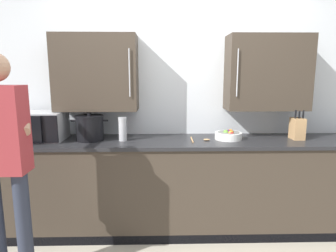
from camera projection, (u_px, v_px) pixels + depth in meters
The scene contains 9 objects.
back_wall_tiled at pixel (181, 92), 3.13m from camera, with size 4.21×0.44×2.68m.
counter_unit at pixel (182, 185), 3.00m from camera, with size 3.83×0.63×0.95m.
microwave_oven at pixel (36, 126), 2.89m from camera, with size 0.51×0.39×0.28m.
knife_block at pixel (297, 128), 2.93m from camera, with size 0.11×0.15×0.30m.
fruit_bowl at pixel (228, 135), 2.93m from camera, with size 0.27×0.27×0.10m.
wooden_spoon at pixel (199, 140), 2.88m from camera, with size 0.19×0.23×0.02m.
thermos_flask at pixel (123, 129), 2.86m from camera, with size 0.08×0.08×0.23m.
stock_pot at pixel (90, 128), 2.88m from camera, with size 0.37×0.27×0.28m.
person_figure at pixel (3, 153), 2.06m from camera, with size 0.44×0.62×1.75m.
Camera 1 is at (-0.22, -2.11, 1.60)m, focal length 31.24 mm.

